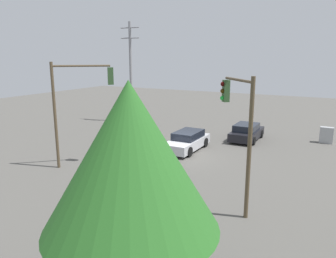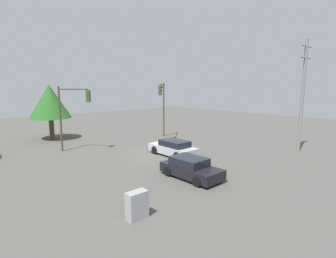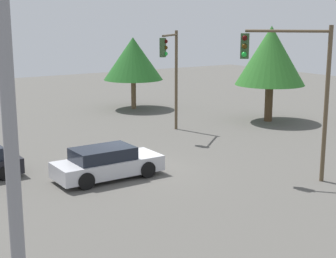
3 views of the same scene
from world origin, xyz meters
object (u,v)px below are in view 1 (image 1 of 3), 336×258
Objects in this scene: traffic_signal_cross at (77,96)px; sedan_silver at (187,141)px; sedan_dark at (247,132)px; traffic_signal_main at (239,119)px; electrical_cabinet at (326,135)px.

sedan_silver is at bearing 13.87° from traffic_signal_cross.
traffic_signal_main is at bearing -77.05° from sedan_dark.
traffic_signal_cross is (7.47, 11.44, 3.76)m from sedan_dark.
traffic_signal_cross is 5.01× the size of electrical_cabinet.
sedan_dark is 0.70× the size of traffic_signal_main.
traffic_signal_main is at bearing 128.84° from sedan_silver.
sedan_dark is 13.09m from traffic_signal_main.
sedan_silver is 8.67m from traffic_signal_cross.
traffic_signal_main is at bearing 78.07° from electrical_cabinet.
sedan_dark is at bearing 19.58° from electrical_cabinet.
traffic_signal_cross is at bearing -123.14° from sedan_dark.
sedan_silver is at bearing 38.22° from electrical_cabinet.
traffic_signal_main is 0.93× the size of traffic_signal_cross.
traffic_signal_main reaches higher than sedan_silver.
sedan_silver is 10.03m from traffic_signal_main.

